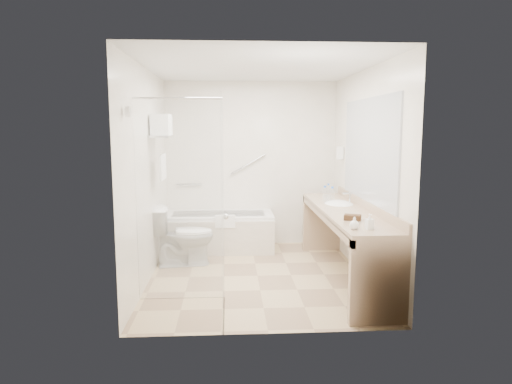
{
  "coord_description": "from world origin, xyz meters",
  "views": [
    {
      "loc": [
        -0.33,
        -5.4,
        1.8
      ],
      "look_at": [
        0.0,
        0.3,
        1.0
      ],
      "focal_mm": 32.0,
      "sensor_mm": 36.0,
      "label": 1
    }
  ],
  "objects": [
    {
      "name": "towel_shelf",
      "position": [
        -1.17,
        0.35,
        1.75
      ],
      "size": [
        0.24,
        0.55,
        0.81
      ],
      "color": "silver",
      "rests_on": "wall_left"
    },
    {
      "name": "wall_back",
      "position": [
        0.0,
        1.6,
        1.25
      ],
      "size": [
        2.6,
        0.1,
        2.5
      ],
      "primitive_type": "cube",
      "color": "white",
      "rests_on": "ground"
    },
    {
      "name": "soap_bottle_b",
      "position": [
        0.85,
        -1.23,
        0.9
      ],
      "size": [
        0.11,
        0.13,
        0.09
      ],
      "primitive_type": "imported",
      "rotation": [
        0.0,
        0.0,
        -0.2
      ],
      "color": "white",
      "rests_on": "vanity_counter"
    },
    {
      "name": "sink",
      "position": [
        1.05,
        0.25,
        0.82
      ],
      "size": [
        0.4,
        0.52,
        0.14
      ],
      "primitive_type": "ellipsoid",
      "color": "white",
      "rests_on": "vanity_counter"
    },
    {
      "name": "water_bottle_left",
      "position": [
        1.0,
        0.41,
        0.94
      ],
      "size": [
        0.06,
        0.06,
        0.2
      ],
      "rotation": [
        0.0,
        0.0,
        -0.15
      ],
      "color": "silver",
      "rests_on": "vanity_counter"
    },
    {
      "name": "ceiling",
      "position": [
        0.0,
        0.0,
        2.5
      ],
      "size": [
        2.6,
        3.2,
        0.1
      ],
      "primitive_type": "cube",
      "color": "silver",
      "rests_on": "wall_back"
    },
    {
      "name": "shower_enclosure",
      "position": [
        -0.63,
        -0.93,
        1.07
      ],
      "size": [
        0.96,
        0.91,
        2.11
      ],
      "color": "silver",
      "rests_on": "floor"
    },
    {
      "name": "grab_bar_short",
      "position": [
        -0.95,
        1.56,
        0.95
      ],
      "size": [
        0.4,
        0.03,
        0.03
      ],
      "primitive_type": "cylinder",
      "rotation": [
        0.0,
        1.57,
        0.0
      ],
      "color": "silver",
      "rests_on": "wall_back"
    },
    {
      "name": "bathtub",
      "position": [
        -0.5,
        1.24,
        0.28
      ],
      "size": [
        1.6,
        0.73,
        0.59
      ],
      "color": "white",
      "rests_on": "floor"
    },
    {
      "name": "wall_right",
      "position": [
        1.3,
        0.0,
        1.25
      ],
      "size": [
        0.1,
        3.2,
        2.5
      ],
      "primitive_type": "cube",
      "color": "white",
      "rests_on": "ground"
    },
    {
      "name": "vanity_counter",
      "position": [
        1.02,
        -0.15,
        0.64
      ],
      "size": [
        0.55,
        2.7,
        0.95
      ],
      "color": "tan",
      "rests_on": "floor"
    },
    {
      "name": "water_bottle_mid",
      "position": [
        0.92,
        0.49,
        0.94
      ],
      "size": [
        0.06,
        0.06,
        0.2
      ],
      "rotation": [
        0.0,
        0.0,
        -0.28
      ],
      "color": "silver",
      "rests_on": "vanity_counter"
    },
    {
      "name": "soap_bottle_a",
      "position": [
        0.99,
        -1.24,
        0.88
      ],
      "size": [
        0.09,
        0.16,
        0.07
      ],
      "primitive_type": "imported",
      "rotation": [
        0.0,
        0.0,
        0.19
      ],
      "color": "white",
      "rests_on": "vanity_counter"
    },
    {
      "name": "mirror",
      "position": [
        1.29,
        -0.15,
        1.55
      ],
      "size": [
        0.02,
        2.0,
        1.2
      ],
      "primitive_type": "cube",
      "color": "#ABB1B7",
      "rests_on": "wall_right"
    },
    {
      "name": "wall_front",
      "position": [
        0.0,
        -1.6,
        1.25
      ],
      "size": [
        2.6,
        0.1,
        2.5
      ],
      "primitive_type": "cube",
      "color": "white",
      "rests_on": "ground"
    },
    {
      "name": "drinking_glass_near",
      "position": [
        0.94,
        0.33,
        0.9
      ],
      "size": [
        0.08,
        0.08,
        0.09
      ],
      "primitive_type": "cylinder",
      "rotation": [
        0.0,
        0.0,
        -0.2
      ],
      "color": "silver",
      "rests_on": "vanity_counter"
    },
    {
      "name": "toilet",
      "position": [
        -0.95,
        0.53,
        0.39
      ],
      "size": [
        0.85,
        0.54,
        0.78
      ],
      "primitive_type": "imported",
      "rotation": [
        0.0,
        0.0,
        1.7
      ],
      "color": "white",
      "rests_on": "floor"
    },
    {
      "name": "water_bottle_right",
      "position": [
        1.06,
        0.91,
        0.93
      ],
      "size": [
        0.05,
        0.05,
        0.18
      ],
      "rotation": [
        0.0,
        0.0,
        -0.2
      ],
      "color": "silver",
      "rests_on": "vanity_counter"
    },
    {
      "name": "amenity_basket",
      "position": [
        0.95,
        -0.8,
        0.88
      ],
      "size": [
        0.2,
        0.17,
        0.06
      ],
      "primitive_type": "cube",
      "rotation": [
        0.0,
        0.0,
        -0.38
      ],
      "color": "#3F2816",
      "rests_on": "vanity_counter"
    },
    {
      "name": "faucet",
      "position": [
        1.2,
        0.25,
        0.93
      ],
      "size": [
        0.03,
        0.03,
        0.14
      ],
      "primitive_type": "cylinder",
      "color": "silver",
      "rests_on": "vanity_counter"
    },
    {
      "name": "floor",
      "position": [
        0.0,
        0.0,
        0.0
      ],
      "size": [
        3.2,
        3.2,
        0.0
      ],
      "primitive_type": "plane",
      "color": "tan",
      "rests_on": "ground"
    },
    {
      "name": "grab_bar_long",
      "position": [
        -0.05,
        1.56,
        1.25
      ],
      "size": [
        0.53,
        0.03,
        0.33
      ],
      "primitive_type": "cylinder",
      "rotation": [
        0.0,
        1.05,
        0.0
      ],
      "color": "silver",
      "rests_on": "wall_back"
    },
    {
      "name": "wall_left",
      "position": [
        -1.3,
        0.0,
        1.25
      ],
      "size": [
        0.1,
        3.2,
        2.5
      ],
      "primitive_type": "cube",
      "color": "white",
      "rests_on": "ground"
    },
    {
      "name": "hairdryer_unit",
      "position": [
        1.25,
        1.05,
        1.45
      ],
      "size": [
        0.08,
        0.1,
        0.18
      ],
      "primitive_type": "cube",
      "color": "white",
      "rests_on": "wall_right"
    },
    {
      "name": "drinking_glass_far",
      "position": [
        0.91,
        0.39,
        0.9
      ],
      "size": [
        0.09,
        0.09,
        0.09
      ],
      "primitive_type": "cylinder",
      "rotation": [
        0.0,
        0.0,
        -0.29
      ],
      "color": "silver",
      "rests_on": "vanity_counter"
    }
  ]
}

